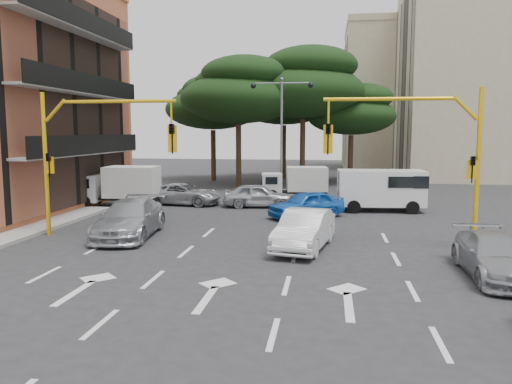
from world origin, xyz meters
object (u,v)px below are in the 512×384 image
at_px(box_truck_a, 118,187).
at_px(box_truck_b, 295,183).
at_px(signal_mast_left, 85,144).
at_px(street_lamp_center, 282,116).
at_px(car_silver_cross_a, 184,194).
at_px(car_white_hatch, 304,230).
at_px(van_white, 381,190).
at_px(car_silver_parked, 496,256).
at_px(car_blue_compact, 306,204).
at_px(car_silver_cross_b, 258,195).
at_px(car_silver_wagon, 130,219).
at_px(signal_mast_right, 428,145).

distance_m(box_truck_a, box_truck_b, 11.15).
distance_m(signal_mast_left, street_lamp_center, 15.65).
bearing_deg(street_lamp_center, car_silver_cross_a, -140.51).
distance_m(car_white_hatch, box_truck_a, 14.38).
bearing_deg(car_silver_cross_a, signal_mast_left, 178.67).
xyz_separation_m(signal_mast_left, van_white, (12.82, 8.76, -2.73)).
height_order(car_silver_parked, box_truck_b, box_truck_b).
bearing_deg(car_blue_compact, car_silver_parked, -4.13).
relative_size(car_silver_cross_b, box_truck_b, 0.94).
distance_m(car_blue_compact, car_silver_cross_b, 4.35).
bearing_deg(car_silver_cross_a, car_blue_compact, -108.78).
bearing_deg(van_white, street_lamp_center, -134.41).
bearing_deg(van_white, car_silver_parked, 6.52).
bearing_deg(car_white_hatch, car_silver_cross_b, 118.14).
xyz_separation_m(car_silver_cross_b, van_white, (6.91, -0.37, 0.47)).
bearing_deg(car_silver_parked, box_truck_a, 145.73).
bearing_deg(car_silver_wagon, car_silver_parked, -22.31).
bearing_deg(car_silver_wagon, signal_mast_right, -6.75).
xyz_separation_m(signal_mast_left, car_silver_parked, (14.99, -3.75, -3.23)).
xyz_separation_m(car_silver_wagon, car_silver_parked, (13.26, -4.02, -0.11)).
distance_m(signal_mast_left, car_blue_compact, 11.13).
bearing_deg(signal_mast_right, street_lamp_center, 115.91).
distance_m(van_white, box_truck_b, 6.54).
bearing_deg(car_silver_cross_a, signal_mast_right, -121.08).
bearing_deg(car_blue_compact, signal_mast_right, 2.23).
distance_m(street_lamp_center, car_silver_cross_a, 8.55).
bearing_deg(van_white, car_silver_cross_a, -97.05).
height_order(car_silver_parked, van_white, van_white).
xyz_separation_m(signal_mast_right, van_white, (-0.78, 8.76, -2.73)).
height_order(street_lamp_center, car_white_hatch, street_lamp_center).
bearing_deg(box_truck_a, signal_mast_right, -120.65).
bearing_deg(signal_mast_right, box_truck_b, 114.16).
distance_m(signal_mast_right, box_truck_b, 14.46).
relative_size(street_lamp_center, car_silver_cross_b, 1.93).
height_order(signal_mast_right, box_truck_b, signal_mast_right).
relative_size(signal_mast_right, box_truck_a, 1.24).
xyz_separation_m(car_silver_cross_b, box_truck_a, (-8.11, -1.12, 0.50)).
height_order(car_silver_wagon, car_silver_cross_a, car_silver_wagon).
bearing_deg(box_truck_a, car_silver_wagon, -156.88).
bearing_deg(van_white, signal_mast_left, -58.98).
distance_m(signal_mast_left, box_truck_b, 15.38).
relative_size(signal_mast_right, car_silver_cross_b, 1.49).
relative_size(signal_mast_right, car_blue_compact, 1.49).
xyz_separation_m(signal_mast_left, car_silver_wagon, (1.73, 0.27, -3.12)).
bearing_deg(car_silver_parked, car_silver_wagon, 163.24).
height_order(car_blue_compact, box_truck_b, box_truck_b).
distance_m(street_lamp_center, car_silver_cross_b, 6.86).
relative_size(signal_mast_right, car_white_hatch, 1.35).
bearing_deg(signal_mast_right, van_white, 95.12).
bearing_deg(box_truck_a, street_lamp_center, -60.08).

